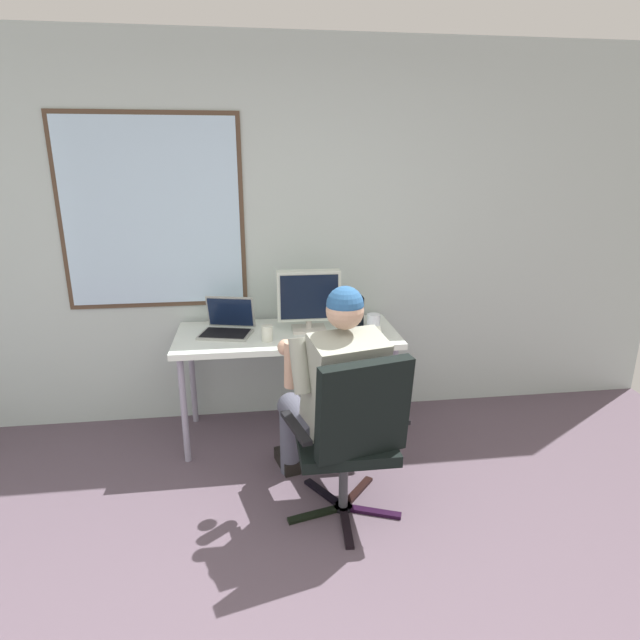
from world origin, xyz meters
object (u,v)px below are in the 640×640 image
Objects in this scene: desk at (287,341)px; crt_monitor at (309,297)px; desk_speaker at (357,311)px; person_seated at (334,390)px; laptop at (228,324)px; office_chair at (353,430)px; coffee_mug at (267,333)px; wine_glass at (373,321)px.

crt_monitor is (0.15, 0.03, 0.29)m from desk.
crt_monitor is 0.38m from desk_speaker.
person_seated reaches higher than laptop.
coffee_mug is at bearing 115.34° from office_chair.
desk_speaker is at bearing 70.75° from person_seated.
person_seated reaches higher than coffee_mug.
crt_monitor is at bearing 11.31° from desk.
coffee_mug is (-0.28, -0.18, -0.18)m from crt_monitor.
coffee_mug is (-0.39, 0.83, 0.26)m from office_chair.
wine_glass is at bearing -0.84° from coffee_mug.
crt_monitor is 0.56m from laptop.
crt_monitor is 4.20× the size of coffee_mug.
crt_monitor is 2.76× the size of wine_glass.
desk_speaker is (0.24, 1.09, 0.31)m from office_chair.
office_chair is 9.62× the size of coffee_mug.
laptop reaches higher than desk.
wine_glass is at bearing 58.86° from person_seated.
wine_glass reaches higher than desk.
desk_speaker is (0.29, 0.84, 0.19)m from person_seated.
desk is 0.76m from person_seated.
office_chair is at bearing -102.41° from desk_speaker.
desk_speaker is at bearing 13.24° from desk.
person_seated reaches higher than desk_speaker.
wine_glass is at bearing -79.71° from desk_speaker.
laptop is 0.96m from wine_glass.
wine_glass is at bearing 70.47° from office_chair.
person_seated is 0.70m from wine_glass.
desk is at bearing -7.66° from laptop.
office_chair is 0.76× the size of person_seated.
desk is 0.59m from wine_glass.
office_chair reaches higher than wine_glass.
office_chair is 0.95m from coffee_mug.
desk is 9.61× the size of wine_glass.
crt_monitor reaches higher than wine_glass.
office_chair is at bearing -83.93° from crt_monitor.
person_seated is 6.34× the size of desk_speaker.
laptop reaches higher than desk_speaker.
desk_speaker is at bearing 22.66° from coffee_mug.
coffee_mug is (-0.34, 0.58, 0.14)m from person_seated.
desk is at bearing 104.70° from office_chair.
coffee_mug is at bearing 120.14° from person_seated.
desk_speaker is at bearing 100.29° from wine_glass.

